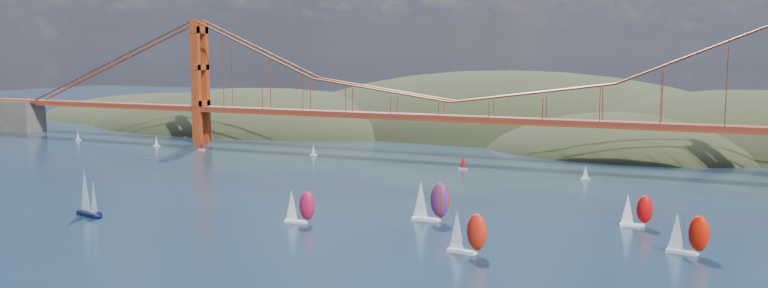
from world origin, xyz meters
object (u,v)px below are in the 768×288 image
(racer_1, at_px, (466,232))
(racer_rwb, at_px, (430,201))
(racer_2, at_px, (687,233))
(sloop_navy, at_px, (88,193))
(racer_0, at_px, (299,206))
(racer_3, at_px, (636,210))

(racer_1, relative_size, racer_rwb, 0.90)
(racer_1, xyz_separation_m, racer_2, (41.14, 18.18, -0.15))
(racer_1, bearing_deg, sloop_navy, -170.44)
(racer_1, bearing_deg, racer_rwb, 131.67)
(racer_0, bearing_deg, racer_rwb, 22.21)
(sloop_navy, bearing_deg, racer_rwb, 35.81)
(racer_1, distance_m, racer_3, 48.99)
(racer_3, xyz_separation_m, racer_rwb, (-46.32, -15.01, 1.11))
(racer_0, distance_m, racer_1, 46.40)
(sloop_navy, relative_size, racer_rwb, 1.22)
(racer_1, distance_m, racer_rwb, 30.05)
(racer_0, height_order, racer_3, racer_0)
(racer_0, height_order, racer_2, racer_2)
(racer_rwb, bearing_deg, racer_0, -153.64)
(racer_1, relative_size, racer_2, 1.03)
(racer_2, bearing_deg, racer_0, -167.17)
(sloop_navy, height_order, racer_rwb, sloop_navy)
(racer_2, xyz_separation_m, racer_rwb, (-58.52, 6.33, 0.68))
(sloop_navy, relative_size, racer_0, 1.49)
(racer_2, bearing_deg, racer_3, 126.94)
(racer_0, relative_size, racer_3, 1.04)
(racer_1, bearing_deg, racer_2, 30.18)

